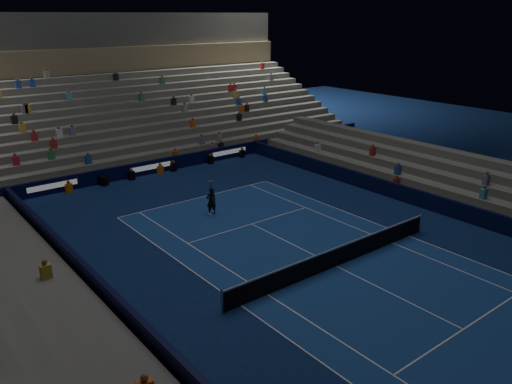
{
  "coord_description": "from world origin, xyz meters",
  "views": [
    {
      "loc": [
        -16.03,
        -14.37,
        11.01
      ],
      "look_at": [
        0.0,
        6.0,
        2.0
      ],
      "focal_mm": 35.91,
      "sensor_mm": 36.0,
      "label": 1
    }
  ],
  "objects": [
    {
      "name": "grandstand_east",
      "position": [
        13.17,
        0.0,
        0.92
      ],
      "size": [
        5.0,
        37.0,
        2.5
      ],
      "color": "#63635F",
      "rests_on": "ground"
    },
    {
      "name": "sponsor_barrier_west",
      "position": [
        -9.7,
        0.0,
        0.5
      ],
      "size": [
        0.25,
        37.0,
        1.0
      ],
      "primitive_type": "cube",
      "color": "black",
      "rests_on": "ground"
    },
    {
      "name": "tennis_net",
      "position": [
        0.0,
        0.0,
        0.5
      ],
      "size": [
        12.9,
        0.1,
        1.1
      ],
      "color": "#B2B2B7",
      "rests_on": "ground"
    },
    {
      "name": "ground",
      "position": [
        0.0,
        0.0,
        0.0
      ],
      "size": [
        90.0,
        90.0,
        0.0
      ],
      "primitive_type": "plane",
      "color": "#0C1E4B",
      "rests_on": "ground"
    },
    {
      "name": "sponsor_barrier_east",
      "position": [
        9.7,
        0.0,
        0.5
      ],
      "size": [
        0.25,
        37.0,
        1.0
      ],
      "primitive_type": "cube",
      "color": "black",
      "rests_on": "ground"
    },
    {
      "name": "broadcast_camera",
      "position": [
        -3.71,
        18.06,
        0.31
      ],
      "size": [
        0.59,
        0.97,
        0.6
      ],
      "color": "black",
      "rests_on": "ground"
    },
    {
      "name": "grandstand_west",
      "position": [
        -13.17,
        0.0,
        0.92
      ],
      "size": [
        5.0,
        37.0,
        2.5
      ],
      "color": "#5F5E5A",
      "rests_on": "ground"
    },
    {
      "name": "sponsor_barrier_far",
      "position": [
        0.0,
        18.5,
        0.5
      ],
      "size": [
        44.0,
        0.25,
        1.0
      ],
      "primitive_type": "cube",
      "color": "black",
      "rests_on": "ground"
    },
    {
      "name": "court_surface",
      "position": [
        0.0,
        0.0,
        0.01
      ],
      "size": [
        10.97,
        23.77,
        0.01
      ],
      "primitive_type": "cube",
      "color": "navy",
      "rests_on": "ground"
    },
    {
      "name": "tennis_player",
      "position": [
        -0.92,
        9.01,
        0.82
      ],
      "size": [
        0.66,
        0.49,
        1.65
      ],
      "primitive_type": "imported",
      "rotation": [
        0.0,
        0.0,
        2.98
      ],
      "color": "black",
      "rests_on": "ground"
    },
    {
      "name": "grandstand_main",
      "position": [
        0.0,
        27.9,
        3.38
      ],
      "size": [
        44.0,
        15.2,
        11.2
      ],
      "color": "#5F5F5B",
      "rests_on": "ground"
    }
  ]
}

